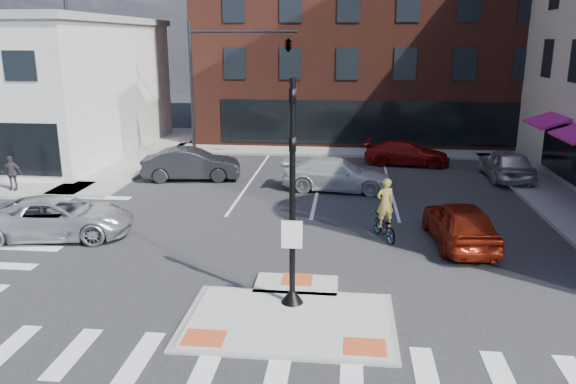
# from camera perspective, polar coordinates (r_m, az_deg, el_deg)

# --- Properties ---
(ground) EXTENTS (120.00, 120.00, 0.00)m
(ground) POSITION_cam_1_polar(r_m,az_deg,el_deg) (15.17, 0.27, -12.20)
(ground) COLOR #28282B
(ground) RESTS_ON ground
(refuge_island) EXTENTS (5.40, 4.65, 0.13)m
(refuge_island) POSITION_cam_1_polar(r_m,az_deg,el_deg) (14.92, 0.17, -12.48)
(refuge_island) COLOR gray
(refuge_island) RESTS_ON ground
(sidewalk_nw) EXTENTS (23.50, 20.50, 0.15)m
(sidewalk_nw) POSITION_cam_1_polar(r_m,az_deg,el_deg) (34.63, -25.60, 2.22)
(sidewalk_nw) COLOR gray
(sidewalk_nw) RESTS_ON ground
(sidewalk_e) EXTENTS (3.00, 24.00, 0.15)m
(sidewalk_e) POSITION_cam_1_polar(r_m,az_deg,el_deg) (26.15, 27.03, -1.80)
(sidewalk_e) COLOR gray
(sidewalk_e) RESTS_ON ground
(sidewalk_n) EXTENTS (26.00, 3.00, 0.15)m
(sidewalk_n) POSITION_cam_1_polar(r_m,az_deg,el_deg) (36.10, 8.65, 4.03)
(sidewalk_n) COLOR gray
(sidewalk_n) RESTS_ON ground
(building_n) EXTENTS (24.40, 18.40, 15.50)m
(building_n) POSITION_cam_1_polar(r_m,az_deg,el_deg) (45.42, 8.55, 16.12)
(building_n) COLOR #55241A
(building_n) RESTS_ON ground
(building_far_left) EXTENTS (10.00, 12.00, 10.00)m
(building_far_left) POSITION_cam_1_polar(r_m,az_deg,el_deg) (65.65, 1.51, 13.52)
(building_far_left) COLOR slate
(building_far_left) RESTS_ON ground
(building_far_right) EXTENTS (12.00, 12.00, 12.00)m
(building_far_right) POSITION_cam_1_polar(r_m,az_deg,el_deg) (67.83, 13.01, 14.05)
(building_far_right) COLOR brown
(building_far_right) RESTS_ON ground
(signal_pole) EXTENTS (0.60, 0.60, 5.98)m
(signal_pole) POSITION_cam_1_polar(r_m,az_deg,el_deg) (14.61, 0.44, -3.26)
(signal_pole) COLOR black
(signal_pole) RESTS_ON refuge_island
(mast_arm_signal) EXTENTS (6.10, 2.24, 8.00)m
(mast_arm_signal) POSITION_cam_1_polar(r_m,az_deg,el_deg) (31.78, -2.69, 13.82)
(mast_arm_signal) COLOR black
(mast_arm_signal) RESTS_ON ground
(silver_suv) EXTENTS (5.68, 3.33, 1.49)m
(silver_suv) POSITION_cam_1_polar(r_m,az_deg,el_deg) (22.04, -22.35, -2.41)
(silver_suv) COLOR silver
(silver_suv) RESTS_ON ground
(red_sedan) EXTENTS (2.26, 4.78, 1.58)m
(red_sedan) POSITION_cam_1_polar(r_m,az_deg,el_deg) (20.52, 17.08, -3.04)
(red_sedan) COLOR maroon
(red_sedan) RESTS_ON ground
(white_pickup) EXTENTS (5.37, 2.52, 1.52)m
(white_pickup) POSITION_cam_1_polar(r_m,az_deg,el_deg) (26.87, 5.01, 1.78)
(white_pickup) COLOR silver
(white_pickup) RESTS_ON ground
(bg_car_dark) EXTENTS (5.14, 2.48, 1.62)m
(bg_car_dark) POSITION_cam_1_polar(r_m,az_deg,el_deg) (29.19, -9.79, 2.80)
(bg_car_dark) COLOR #26272C
(bg_car_dark) RESTS_ON ground
(bg_car_silver) EXTENTS (2.04, 4.81, 1.62)m
(bg_car_silver) POSITION_cam_1_polar(r_m,az_deg,el_deg) (30.93, 21.28, 2.67)
(bg_car_silver) COLOR silver
(bg_car_silver) RESTS_ON ground
(bg_car_red) EXTENTS (4.99, 2.51, 1.39)m
(bg_car_red) POSITION_cam_1_polar(r_m,az_deg,el_deg) (32.95, 11.97, 3.90)
(bg_car_red) COLOR maroon
(bg_car_red) RESTS_ON ground
(cyclist) EXTENTS (1.22, 1.91, 2.26)m
(cyclist) POSITION_cam_1_polar(r_m,az_deg,el_deg) (20.49, 9.77, -2.69)
(cyclist) COLOR #3F3F44
(cyclist) RESTS_ON ground
(pedestrian_b) EXTENTS (0.99, 0.49, 1.63)m
(pedestrian_b) POSITION_cam_1_polar(r_m,az_deg,el_deg) (29.19, -26.28, 1.74)
(pedestrian_b) COLOR #38313C
(pedestrian_b) RESTS_ON sidewalk_nw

